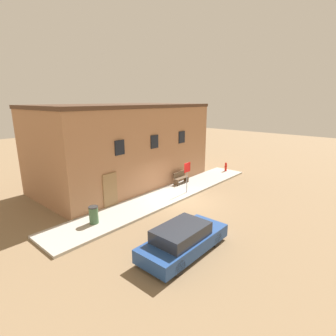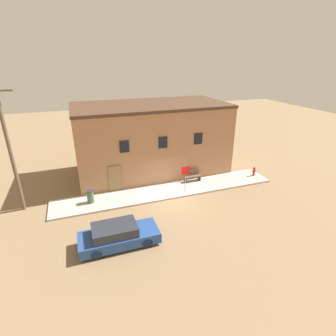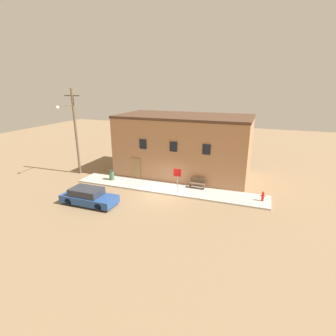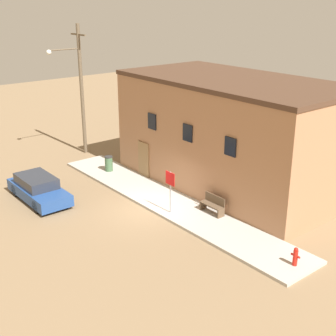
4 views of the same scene
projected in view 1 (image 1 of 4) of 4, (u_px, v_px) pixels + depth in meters
ground_plane at (183, 201)px, 17.22m from camera, size 80.00×80.00×0.00m
sidewalk at (168, 195)px, 18.03m from camera, size 17.39×2.60×0.14m
brick_building at (124, 145)px, 20.23m from camera, size 13.06×6.67×6.12m
fire_hydrant at (226, 167)px, 23.78m from camera, size 0.41×0.19×0.80m
stop_sign at (187, 172)px, 17.97m from camera, size 0.66×0.06×2.15m
bench at (181, 178)px, 20.26m from camera, size 1.34×0.44×0.91m
trash_bin at (94, 215)px, 13.69m from camera, size 0.50×0.50×0.93m
parked_car at (183, 239)px, 11.23m from camera, size 4.40×1.77×1.30m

